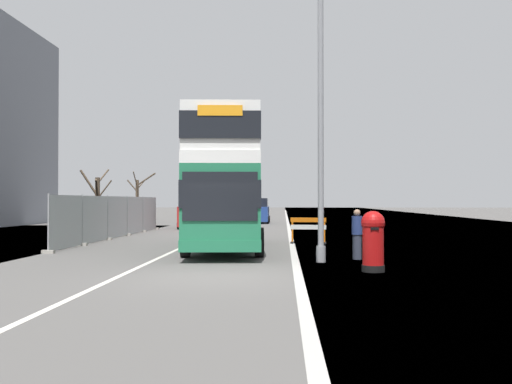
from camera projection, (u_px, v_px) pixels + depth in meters
name	position (u px, v px, depth m)	size (l,w,h in m)	color
ground	(236.00, 278.00, 14.15)	(140.00, 280.00, 0.10)	#565451
double_decker_bus	(226.00, 182.00, 22.06)	(3.24, 10.39, 4.97)	#1E6B47
lamppost_foreground	(321.00, 124.00, 17.47)	(0.29, 0.70, 9.07)	gray
red_pillar_postbox	(373.00, 238.00, 15.11)	(0.63, 0.63, 1.63)	black
roadworks_barrier	(308.00, 227.00, 24.89)	(1.59, 0.60, 1.15)	orange
construction_site_fence	(118.00, 218.00, 28.78)	(0.44, 17.20, 2.16)	#A8AAAD
car_oncoming_near	(196.00, 213.00, 38.45)	(2.08, 3.99, 2.28)	maroon
car_receding_mid	(258.00, 211.00, 47.53)	(1.93, 4.43, 2.10)	navy
bare_tree_far_verge_near	(97.00, 198.00, 38.77)	(2.18, 2.93, 4.16)	#4C3D2D
bare_tree_far_verge_mid	(138.00, 196.00, 54.04)	(2.87, 3.39, 4.62)	#4C3D2D
pedestrian_at_kerb	(357.00, 234.00, 18.25)	(0.34, 0.34, 1.62)	#2D3342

